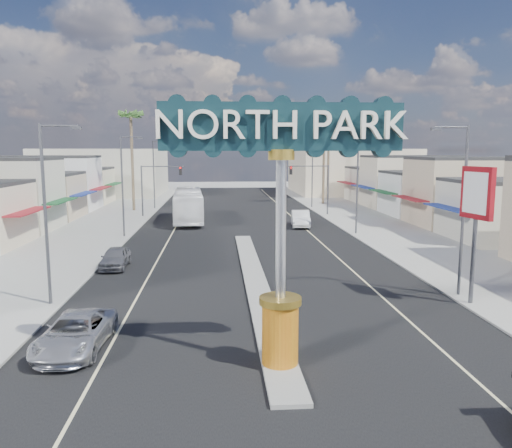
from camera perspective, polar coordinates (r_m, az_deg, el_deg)
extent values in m
plane|color=gray|center=(45.61, -1.60, -1.36)|extent=(160.00, 160.00, 0.00)
cube|color=black|center=(45.61, -1.60, -1.36)|extent=(20.00, 120.00, 0.01)
cube|color=gray|center=(29.97, -0.10, -6.38)|extent=(1.30, 30.00, 0.16)
cube|color=gray|center=(47.06, -18.89, -1.44)|extent=(8.00, 120.00, 0.12)
cube|color=gray|center=(48.33, 15.22, -1.03)|extent=(8.00, 120.00, 0.12)
cube|color=beige|center=(62.06, -25.00, 3.24)|extent=(12.00, 42.00, 6.00)
cube|color=#B7B29E|center=(63.71, 19.93, 3.64)|extent=(12.00, 42.00, 6.00)
cube|color=#B7B29E|center=(92.14, -16.89, 5.71)|extent=(20.00, 20.00, 8.00)
cube|color=beige|center=(93.16, 10.72, 5.95)|extent=(20.00, 20.00, 8.00)
cylinder|color=#BD510E|center=(18.22, 2.77, -12.39)|extent=(1.30, 1.30, 2.20)
cylinder|color=gold|center=(17.82, 2.79, -8.71)|extent=(1.50, 1.50, 0.25)
cylinder|color=#B7B7BC|center=(17.25, 2.85, -0.67)|extent=(0.36, 0.36, 4.80)
cylinder|color=gold|center=(17.04, 2.92, 7.92)|extent=(0.90, 0.90, 0.35)
cube|color=black|center=(17.05, 2.94, 11.03)|extent=(8.20, 0.50, 1.60)
cylinder|color=#47474C|center=(59.75, -12.89, 3.64)|extent=(0.18, 0.18, 6.00)
cylinder|color=#47474C|center=(59.27, -10.58, 6.49)|extent=(5.00, 0.12, 0.12)
cube|color=black|center=(59.10, -8.63, 6.04)|extent=(0.32, 0.32, 1.00)
sphere|color=red|center=(58.91, -8.65, 6.35)|extent=(0.22, 0.22, 0.22)
cylinder|color=#47474C|center=(60.53, 8.22, 3.83)|extent=(0.18, 0.18, 6.00)
cylinder|color=#47474C|center=(59.88, 5.92, 6.60)|extent=(5.00, 0.12, 0.12)
cube|color=black|center=(59.58, 4.01, 6.13)|extent=(0.32, 0.32, 1.00)
sphere|color=red|center=(59.39, 4.04, 6.44)|extent=(0.22, 0.22, 0.22)
cylinder|color=#47474C|center=(26.49, -22.93, 0.74)|extent=(0.16, 0.16, 9.00)
cylinder|color=#47474C|center=(26.04, -21.58, 10.40)|extent=(1.80, 0.10, 0.10)
cube|color=#47474C|center=(25.82, -19.85, 10.29)|extent=(0.50, 0.22, 0.15)
cylinder|color=#47474C|center=(45.80, -15.02, 4.07)|extent=(0.16, 0.16, 9.00)
cylinder|color=#47474C|center=(45.54, -14.11, 9.62)|extent=(1.80, 0.10, 0.10)
cube|color=#47474C|center=(45.42, -13.09, 9.53)|extent=(0.50, 0.22, 0.15)
cylinder|color=#47474C|center=(67.51, -11.60, 5.48)|extent=(0.16, 0.16, 9.00)
cylinder|color=#47474C|center=(67.33, -10.94, 9.24)|extent=(1.80, 0.10, 0.10)
cube|color=#47474C|center=(67.25, -10.26, 9.17)|extent=(0.50, 0.22, 0.15)
cylinder|color=#47474C|center=(28.16, 22.60, 1.17)|extent=(0.16, 0.16, 9.00)
cylinder|color=#47474C|center=(27.60, 21.43, 10.27)|extent=(1.80, 0.10, 0.10)
cube|color=#47474C|center=(27.26, 19.88, 10.16)|extent=(0.50, 0.22, 0.15)
cylinder|color=#47474C|center=(46.78, 11.49, 4.27)|extent=(0.16, 0.16, 9.00)
cylinder|color=#47474C|center=(46.45, 10.57, 9.70)|extent=(1.80, 0.10, 0.10)
cube|color=#47474C|center=(46.25, 9.60, 9.61)|extent=(0.50, 0.22, 0.15)
cylinder|color=#47474C|center=(68.18, 6.45, 5.63)|extent=(0.16, 0.16, 9.00)
cylinder|color=#47474C|center=(67.95, 5.76, 9.34)|extent=(1.80, 0.10, 0.10)
cube|color=#47474C|center=(67.81, 5.08, 9.27)|extent=(0.50, 0.22, 0.15)
cylinder|color=brown|center=(65.82, -13.95, 6.64)|extent=(0.36, 0.36, 12.00)
cylinder|color=brown|center=(72.53, 7.75, 6.56)|extent=(0.36, 0.36, 11.00)
cylinder|color=brown|center=(78.80, 8.28, 7.41)|extent=(0.36, 0.36, 13.00)
imported|color=silver|center=(21.09, -19.92, -11.61)|extent=(2.55, 5.07, 1.38)
imported|color=slate|center=(34.42, -15.78, -3.72)|extent=(1.64, 4.06, 1.38)
imported|color=silver|center=(51.17, 5.11, 0.61)|extent=(2.26, 5.19, 1.66)
imported|color=white|center=(55.34, -7.76, 2.16)|extent=(3.79, 13.01, 3.58)
cylinder|color=#47474C|center=(27.17, 23.55, -3.92)|extent=(0.21, 0.21, 4.27)
cube|color=maroon|center=(26.70, 23.98, 3.27)|extent=(0.66, 2.15, 2.56)
cube|color=white|center=(26.60, 23.73, 3.27)|extent=(0.34, 1.68, 2.03)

